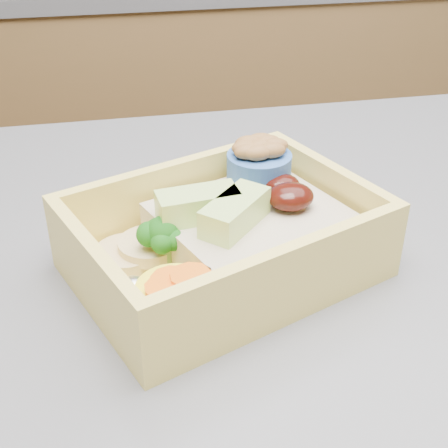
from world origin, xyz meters
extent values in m
cube|color=brown|center=(0.00, 1.20, 0.45)|extent=(3.20, 0.60, 0.90)
cube|color=#F6DB65|center=(0.14, 0.02, 0.92)|extent=(0.24, 0.21, 0.01)
cube|color=#F6DB65|center=(0.11, 0.09, 0.95)|extent=(0.19, 0.08, 0.05)
cube|color=#F6DB65|center=(0.16, -0.04, 0.95)|extent=(0.19, 0.08, 0.05)
cube|color=#F6DB65|center=(0.23, 0.06, 0.95)|extent=(0.05, 0.12, 0.05)
cube|color=#F6DB65|center=(0.05, -0.01, 0.95)|extent=(0.05, 0.12, 0.05)
cube|color=tan|center=(0.16, 0.03, 0.94)|extent=(0.15, 0.15, 0.03)
ellipsoid|color=black|center=(0.19, 0.03, 0.97)|extent=(0.04, 0.04, 0.02)
ellipsoid|color=black|center=(0.19, 0.05, 0.97)|extent=(0.03, 0.03, 0.01)
cube|color=#C2EC7B|center=(0.14, 0.02, 0.97)|extent=(0.05, 0.06, 0.02)
cube|color=#C2EC7B|center=(0.12, 0.03, 0.97)|extent=(0.06, 0.03, 0.02)
cylinder|color=#6A914E|center=(0.10, 0.02, 0.94)|extent=(0.01, 0.01, 0.02)
sphere|color=#185E15|center=(0.10, 0.02, 0.96)|extent=(0.02, 0.02, 0.02)
sphere|color=#185E15|center=(0.10, 0.03, 0.95)|extent=(0.02, 0.02, 0.02)
sphere|color=#185E15|center=(0.09, 0.03, 0.95)|extent=(0.02, 0.02, 0.02)
sphere|color=#185E15|center=(0.10, 0.02, 0.95)|extent=(0.02, 0.02, 0.02)
sphere|color=#185E15|center=(0.10, 0.02, 0.95)|extent=(0.02, 0.02, 0.02)
sphere|color=#185E15|center=(0.09, 0.03, 0.95)|extent=(0.02, 0.02, 0.02)
cylinder|color=yellow|center=(0.10, -0.03, 0.94)|extent=(0.05, 0.05, 0.02)
cylinder|color=orange|center=(0.10, -0.02, 0.95)|extent=(0.03, 0.03, 0.00)
cylinder|color=orange|center=(0.09, -0.03, 0.95)|extent=(0.03, 0.03, 0.00)
cylinder|color=orange|center=(0.11, -0.03, 0.96)|extent=(0.03, 0.03, 0.00)
cylinder|color=tan|center=(0.07, 0.04, 0.93)|extent=(0.04, 0.04, 0.01)
cylinder|color=tan|center=(0.09, 0.04, 0.94)|extent=(0.04, 0.04, 0.01)
ellipsoid|color=white|center=(0.10, 0.06, 0.94)|extent=(0.02, 0.02, 0.02)
ellipsoid|color=white|center=(0.07, -0.01, 0.94)|extent=(0.02, 0.02, 0.02)
cylinder|color=#3461B1|center=(0.18, 0.08, 0.97)|extent=(0.05, 0.05, 0.02)
ellipsoid|color=brown|center=(0.18, 0.08, 0.99)|extent=(0.02, 0.02, 0.01)
ellipsoid|color=brown|center=(0.18, 0.09, 0.99)|extent=(0.02, 0.02, 0.01)
ellipsoid|color=brown|center=(0.17, 0.08, 0.99)|extent=(0.02, 0.02, 0.01)
ellipsoid|color=brown|center=(0.18, 0.07, 0.99)|extent=(0.02, 0.02, 0.01)
ellipsoid|color=brown|center=(0.17, 0.07, 0.99)|extent=(0.02, 0.02, 0.01)
ellipsoid|color=brown|center=(0.19, 0.08, 0.99)|extent=(0.02, 0.02, 0.01)
ellipsoid|color=brown|center=(0.17, 0.09, 0.99)|extent=(0.02, 0.02, 0.01)
ellipsoid|color=brown|center=(0.18, 0.09, 0.99)|extent=(0.02, 0.02, 0.01)
ellipsoid|color=brown|center=(0.17, 0.07, 0.99)|extent=(0.02, 0.02, 0.01)
camera|label=1|loc=(0.07, -0.33, 1.18)|focal=50.00mm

